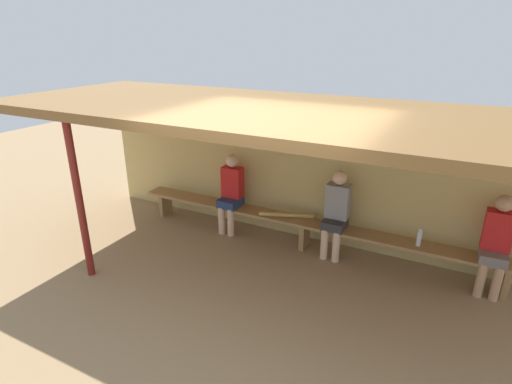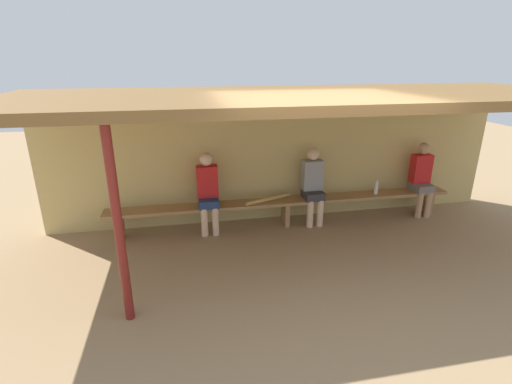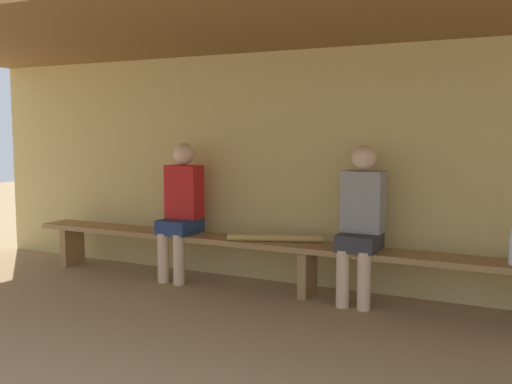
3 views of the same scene
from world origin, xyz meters
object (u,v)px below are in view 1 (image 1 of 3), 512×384
Objects in this scene: player_shirtless_tan at (336,211)px; support_post at (80,202)px; bench at (305,225)px; baseball_bat at (286,215)px; player_with_sunglasses at (231,190)px; player_in_white at (496,241)px; water_bottle_orange at (419,238)px.

support_post is at bearing -143.70° from player_shirtless_tan.
baseball_bat reaches higher than bench.
player_with_sunglasses is 1.00× the size of player_in_white.
support_post reaches higher than baseball_bat.
player_with_sunglasses is at bearing 180.00° from player_in_white.
player_in_white is at bearing 23.07° from support_post.
support_post reaches higher than player_with_sunglasses.
water_bottle_orange is at bearing -0.88° from bench.
player_with_sunglasses is (-1.33, 0.00, 0.34)m from bench.
player_with_sunglasses reaches higher than bench.
player_with_sunglasses is 2.99m from water_bottle_orange.
support_post is 1.65× the size of player_shirtless_tan.
bench is 1.67m from water_bottle_orange.
player_with_sunglasses is (-1.80, 0.00, 0.00)m from player_shirtless_tan.
baseball_bat is (1.01, -0.00, -0.24)m from player_with_sunglasses.
bench is at bearing 41.32° from support_post.
player_shirtless_tan is at bearing 180.00° from player_in_white.
player_shirtless_tan is 1.80m from player_with_sunglasses.
player_shirtless_tan is at bearing -19.74° from baseball_bat.
player_with_sunglasses is at bearing 179.45° from water_bottle_orange.
support_post is 3.01m from baseball_bat.
bench is 2.57m from player_in_white.
support_post is at bearing -138.68° from bench.
player_shirtless_tan is 5.20× the size of water_bottle_orange.
support_post is 1.65× the size of player_with_sunglasses.
water_bottle_orange reaches higher than baseball_bat.
support_post reaches higher than water_bottle_orange.
support_post is at bearing -116.78° from player_with_sunglasses.
player_in_white is (4.94, 2.10, -0.37)m from support_post.
baseball_bat is (-2.86, -0.00, -0.24)m from player_in_white.
baseball_bat is at bearing 179.26° from water_bottle_orange.
player_with_sunglasses reaches higher than water_bottle_orange.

